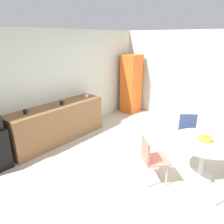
% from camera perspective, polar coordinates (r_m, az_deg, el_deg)
% --- Properties ---
extents(ground_plane, '(6.00, 6.00, 0.00)m').
position_cam_1_polar(ground_plane, '(4.20, 13.63, -16.29)').
color(ground_plane, beige).
extents(wall_back, '(6.00, 0.10, 2.60)m').
position_cam_1_polar(wall_back, '(5.50, -14.30, 7.34)').
color(wall_back, silver).
rests_on(wall_back, ground_plane).
extents(wall_side_right, '(0.10, 6.00, 2.60)m').
position_cam_1_polar(wall_side_right, '(6.38, 27.09, 7.45)').
color(wall_side_right, silver).
rests_on(wall_side_right, ground_plane).
extents(counter_block, '(2.43, 0.60, 0.90)m').
position_cam_1_polar(counter_block, '(5.28, -14.28, -2.86)').
color(counter_block, brown).
rests_on(counter_block, ground_plane).
extents(locker_cabinet, '(0.60, 0.50, 1.88)m').
position_cam_1_polar(locker_cabinet, '(7.06, 5.23, 7.56)').
color(locker_cabinet, orange).
rests_on(locker_cabinet, ground_plane).
extents(round_table, '(1.09, 1.09, 0.73)m').
position_cam_1_polar(round_table, '(4.07, 23.59, -8.90)').
color(round_table, silver).
rests_on(round_table, ground_plane).
extents(chair_navy, '(0.59, 0.59, 0.83)m').
position_cam_1_polar(chair_navy, '(4.92, 19.90, -4.30)').
color(chair_navy, silver).
rests_on(chair_navy, ground_plane).
extents(chair_coral, '(0.59, 0.59, 0.83)m').
position_cam_1_polar(chair_coral, '(3.72, 10.32, -11.51)').
color(chair_coral, silver).
rests_on(chair_coral, ground_plane).
extents(fruit_bowl, '(0.24, 0.24, 0.11)m').
position_cam_1_polar(fruit_bowl, '(4.02, 23.93, -6.51)').
color(fruit_bowl, gold).
rests_on(fruit_bowl, round_table).
extents(mug_white, '(0.13, 0.08, 0.09)m').
position_cam_1_polar(mug_white, '(5.61, -6.90, 4.35)').
color(mug_white, white).
rests_on(mug_white, counter_block).
extents(mug_green, '(0.13, 0.08, 0.09)m').
position_cam_1_polar(mug_green, '(5.12, -13.44, 2.41)').
color(mug_green, black).
rests_on(mug_green, counter_block).
extents(mug_red, '(0.13, 0.08, 0.09)m').
position_cam_1_polar(mug_red, '(4.76, -22.40, 0.09)').
color(mug_red, black).
rests_on(mug_red, counter_block).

